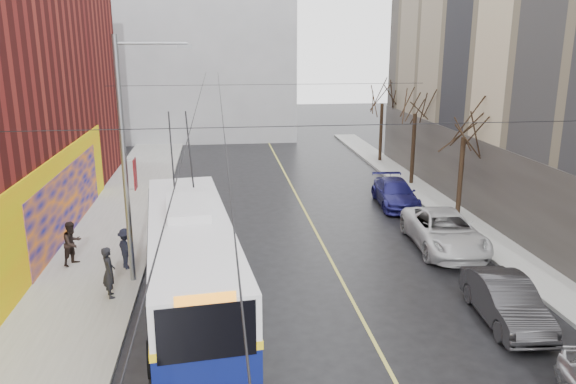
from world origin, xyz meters
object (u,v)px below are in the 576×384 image
tree_far (383,93)px  parked_car_d (395,193)px  following_car (193,201)px  pedestrian_a (109,272)px  pedestrian_b (72,243)px  parked_car_b (506,301)px  tree_mid (416,101)px  trolleybus (191,260)px  streetlight_pole (128,156)px  tree_near (465,122)px  pedestrian_c (126,249)px  parked_car_c (444,231)px

tree_far → parked_car_d: tree_far is taller
following_car → pedestrian_a: (-2.51, -9.92, 0.37)m
tree_far → pedestrian_b: 25.79m
parked_car_b → pedestrian_b: (-14.85, 6.38, 0.31)m
tree_far → pedestrian_a: bearing=-126.6°
tree_mid → trolleybus: 20.21m
streetlight_pole → parked_car_d: streetlight_pole is taller
streetlight_pole → trolleybus: bearing=-43.8°
tree_near → tree_far: (0.00, 14.00, 0.17)m
tree_near → tree_far: bearing=90.0°
trolleybus → pedestrian_b: (-4.82, 3.87, -0.60)m
tree_near → parked_car_b: tree_near is taller
tree_mid → pedestrian_c: 20.10m
streetlight_pole → tree_near: bearing=21.6°
tree_near → tree_far: size_ratio=0.97×
tree_near → parked_car_c: tree_near is taller
parked_car_c → tree_near: bearing=63.0°
trolleybus → parked_car_c: (10.68, 4.11, -0.85)m
following_car → tree_near: bearing=-16.7°
streetlight_pole → parked_car_b: streetlight_pole is taller
parked_car_b → pedestrian_c: size_ratio=2.71×
pedestrian_b → pedestrian_c: size_ratio=1.10×
parked_car_c → pedestrian_b: pedestrian_b is taller
streetlight_pole → pedestrian_b: bearing=145.8°
trolleybus → pedestrian_a: trolleybus is taller
tree_near → pedestrian_a: 17.93m
trolleybus → pedestrian_c: bearing=123.7°
streetlight_pole → pedestrian_a: bearing=-118.1°
tree_near → trolleybus: size_ratio=0.51×
parked_car_b → pedestrian_c: 13.91m
parked_car_b → following_car: bearing=133.1°
tree_near → parked_car_b: 11.75m
pedestrian_a → pedestrian_b: size_ratio=1.03×
streetlight_pole → parked_car_b: 13.61m
parked_car_b → pedestrian_a: 13.27m
tree_mid → trolleybus: tree_mid is taller
tree_far → parked_car_d: bearing=-102.1°
tree_far → following_car: (-13.36, -11.45, -4.45)m
pedestrian_c → following_car: bearing=-49.9°
tree_mid → tree_near: bearing=-90.0°
tree_far → trolleybus: (-13.02, -22.03, -3.50)m
tree_near → parked_car_d: bearing=131.4°
streetlight_pole → following_car: 9.67m
trolleybus → parked_car_d: bearing=39.6°
tree_near → pedestrian_b: tree_near is taller
pedestrian_a → pedestrian_c: bearing=-25.3°
pedestrian_b → parked_car_c: bearing=-55.7°
pedestrian_a → pedestrian_b: (-1.97, 3.21, -0.03)m
trolleybus → pedestrian_a: size_ratio=6.89×
streetlight_pole → pedestrian_c: 4.09m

